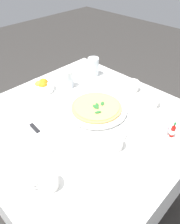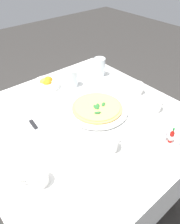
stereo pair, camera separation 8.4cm
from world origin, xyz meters
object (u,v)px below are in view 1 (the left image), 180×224
object	(u,v)px
coffee_cup_far_right	(152,102)
water_glass_near_right	(93,67)
coffee_cup_center_back	(48,182)
hot_sauce_bottle	(173,131)
water_glass_right_edge	(68,80)
citrus_bowl	(42,86)
pizza_plate	(97,109)
pizza	(97,107)
coffee_cup_far_left	(132,87)
pepper_shaker	(166,130)
dinner_knife	(40,134)
salt_shaker	(179,134)
coffee_cup_near_left	(114,143)
napkin_folded	(40,136)

from	to	relation	value
coffee_cup_far_right	water_glass_near_right	world-z (taller)	water_glass_near_right
coffee_cup_center_back	hot_sauce_bottle	xyz separation A→B (m)	(0.19, 0.56, 0.00)
coffee_cup_center_back	water_glass_near_right	world-z (taller)	water_glass_near_right
water_glass_right_edge	citrus_bowl	world-z (taller)	water_glass_right_edge
pizza_plate	coffee_cup_center_back	bearing A→B (deg)	-68.13
pizza	coffee_cup_far_right	world-z (taller)	coffee_cup_far_right
coffee_cup_far_left	pepper_shaker	xyz separation A→B (m)	(0.33, -0.20, -0.01)
coffee_cup_far_left	pizza_plate	bearing A→B (deg)	-93.13
water_glass_near_right	citrus_bowl	xyz separation A→B (m)	(-0.09, -0.36, -0.02)
dinner_knife	salt_shaker	size ratio (longest dim) A/B	3.48
coffee_cup_far_right	coffee_cup_near_left	world-z (taller)	coffee_cup_near_left
dinner_knife	citrus_bowl	bearing A→B (deg)	148.84
coffee_cup_far_right	water_glass_right_edge	distance (m)	0.52
coffee_cup_center_back	dinner_knife	world-z (taller)	coffee_cup_center_back
salt_shaker	water_glass_right_edge	bearing A→B (deg)	-175.38
pizza	dinner_knife	size ratio (longest dim) A/B	1.37
pizza_plate	hot_sauce_bottle	size ratio (longest dim) A/B	3.94
water_glass_right_edge	coffee_cup_far_right	bearing A→B (deg)	20.27
coffee_cup_far_right	coffee_cup_center_back	size ratio (longest dim) A/B	1.00
citrus_bowl	salt_shaker	xyz separation A→B (m)	(0.79, 0.20, -0.00)
pizza	citrus_bowl	size ratio (longest dim) A/B	1.78
water_glass_right_edge	water_glass_near_right	bearing A→B (deg)	88.10
pizza	pizza_plate	bearing A→B (deg)	151.73
coffee_cup_far_right	water_glass_near_right	size ratio (longest dim) A/B	1.10
coffee_cup_far_right	salt_shaker	xyz separation A→B (m)	(0.22, -0.12, -0.00)
coffee_cup_far_left	pepper_shaker	distance (m)	0.39
coffee_cup_far_right	water_glass_right_edge	xyz separation A→B (m)	(-0.49, -0.18, 0.02)
coffee_cup_far_left	water_glass_right_edge	size ratio (longest dim) A/B	1.24
dinner_knife	coffee_cup_center_back	bearing A→B (deg)	-23.48
coffee_cup_center_back	water_glass_right_edge	xyz separation A→B (m)	(-0.49, 0.52, 0.02)
pizza_plate	coffee_cup_near_left	world-z (taller)	coffee_cup_near_left
pizza	coffee_cup_near_left	distance (m)	0.27
dinner_knife	pepper_shaker	size ratio (longest dim) A/B	3.48
coffee_cup_far_left	citrus_bowl	size ratio (longest dim) A/B	0.88
pizza	water_glass_right_edge	xyz separation A→B (m)	(-0.30, 0.06, 0.02)
pizza	pepper_shaker	bearing A→B (deg)	15.01
coffee_cup_far_right	water_glass_right_edge	size ratio (longest dim) A/B	1.22
coffee_cup_near_left	dinner_knife	size ratio (longest dim) A/B	0.67
citrus_bowl	pepper_shaker	xyz separation A→B (m)	(0.73, 0.18, -0.00)
coffee_cup_center_back	water_glass_near_right	distance (m)	0.88
coffee_cup_center_back	citrus_bowl	distance (m)	0.68
pepper_shaker	hot_sauce_bottle	bearing A→B (deg)	19.65
pizza	salt_shaker	xyz separation A→B (m)	(0.41, 0.11, 0.00)
water_glass_near_right	coffee_cup_center_back	bearing A→B (deg)	-56.98
coffee_cup_near_left	hot_sauce_bottle	size ratio (longest dim) A/B	1.57
coffee_cup_far_left	napkin_folded	size ratio (longest dim) A/B	0.57
water_glass_near_right	pepper_shaker	size ratio (longest dim) A/B	2.11
coffee_cup_center_back	salt_shaker	size ratio (longest dim) A/B	2.31
water_glass_near_right	pizza	bearing A→B (deg)	-43.26
pizza_plate	pepper_shaker	world-z (taller)	pepper_shaker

